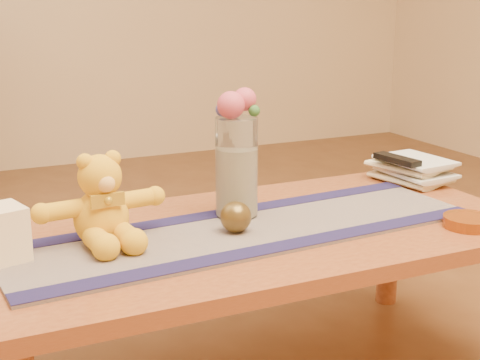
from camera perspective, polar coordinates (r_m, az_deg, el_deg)
name	(u,v)px	position (r m, az deg, el deg)	size (l,w,h in m)	color
coffee_table_top	(258,235)	(1.77, 1.47, -4.51)	(1.40, 0.70, 0.04)	brown
table_leg_br	(389,245)	(2.40, 12.09, -5.20)	(0.07, 0.07, 0.41)	brown
persian_runner	(246,231)	(1.73, 0.50, -4.18)	(1.20, 0.35, 0.01)	#181B43
runner_border_near	(277,247)	(1.61, 3.03, -5.49)	(1.20, 0.06, 0.00)	#1A1642
runner_border_far	(220,213)	(1.85, -1.69, -2.73)	(1.20, 0.06, 0.00)	#1A1642
teddy_bear	(100,199)	(1.65, -11.36, -1.57)	(0.30, 0.25, 0.20)	gold
pillar_candle	(0,234)	(1.60, -19.03, -4.19)	(0.10, 0.10, 0.12)	#FEE3BB
glass_vase	(237,167)	(1.80, -0.28, 1.04)	(0.11, 0.11, 0.26)	silver
potpourri_fill	(237,182)	(1.81, -0.28, -0.16)	(0.09, 0.09, 0.18)	beige
rose_left	(231,105)	(1.75, -0.75, 6.15)	(0.07, 0.07, 0.07)	#C1445B
rose_right	(245,99)	(1.78, 0.38, 6.63)	(0.06, 0.06, 0.06)	#C1445B
blue_flower_back	(234,105)	(1.80, -0.47, 6.19)	(0.04, 0.04, 0.04)	#464595
blue_flower_side	(222,110)	(1.77, -1.44, 5.78)	(0.04, 0.04, 0.04)	#464595
leaf_sprig	(254,111)	(1.77, 1.17, 5.69)	(0.03, 0.03, 0.03)	#33662D
bronze_ball	(236,217)	(1.70, -0.34, -3.02)	(0.08, 0.08, 0.08)	brown
book_bottom	(393,182)	(2.19, 12.43, -0.18)	(0.17, 0.22, 0.02)	beige
book_lower	(396,176)	(2.19, 12.62, 0.29)	(0.16, 0.22, 0.02)	beige
book_upper	(392,170)	(2.18, 12.32, 0.77)	(0.17, 0.22, 0.02)	beige
book_top	(396,164)	(2.18, 12.62, 1.26)	(0.16, 0.22, 0.02)	beige
tv_remote	(397,159)	(2.17, 12.72, 1.66)	(0.04, 0.16, 0.02)	black
amber_dish	(469,222)	(1.86, 18.22, -3.27)	(0.13, 0.13, 0.03)	#BF5914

